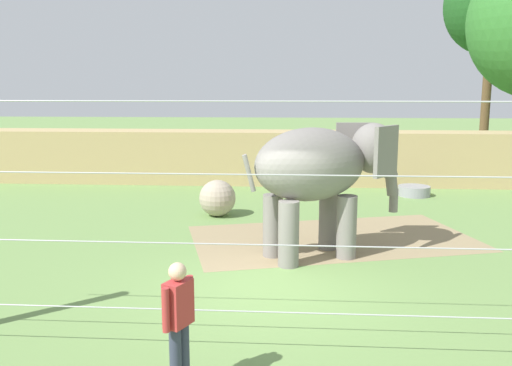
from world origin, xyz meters
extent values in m
plane|color=#6B8E4C|center=(0.00, 0.00, 0.00)|extent=(120.00, 120.00, 0.00)
cube|color=#937F5B|center=(1.40, 3.60, 0.00)|extent=(7.70, 5.55, 0.01)
cube|color=tan|center=(0.00, 11.61, 1.03)|extent=(36.00, 1.80, 2.06)
cylinder|color=gray|center=(1.22, 2.72, 0.70)|extent=(0.44, 0.44, 1.40)
cylinder|color=gray|center=(1.58, 2.04, 0.70)|extent=(0.44, 0.44, 1.40)
cylinder|color=gray|center=(-0.05, 2.06, 0.70)|extent=(0.44, 0.44, 1.40)
cylinder|color=gray|center=(0.30, 1.37, 0.70)|extent=(0.44, 0.44, 1.40)
ellipsoid|color=gray|center=(0.76, 2.05, 2.09)|extent=(2.96, 2.45, 1.61)
ellipsoid|color=gray|center=(2.21, 2.80, 2.37)|extent=(1.39, 1.44, 1.16)
cube|color=gray|center=(1.84, 3.29, 2.37)|extent=(0.91, 0.14, 1.10)
cube|color=gray|center=(2.40, 2.22, 2.37)|extent=(0.63, 0.78, 1.10)
cylinder|color=gray|center=(2.59, 3.00, 1.95)|extent=(0.58, 0.51, 0.63)
cylinder|color=gray|center=(2.70, 3.06, 1.51)|extent=(0.44, 0.40, 0.59)
cylinder|color=gray|center=(2.77, 3.10, 1.10)|extent=(0.28, 0.28, 0.55)
cylinder|color=gray|center=(-0.53, 1.37, 1.99)|extent=(0.32, 0.23, 0.80)
sphere|color=tan|center=(-1.82, 5.82, 0.54)|extent=(1.07, 1.07, 1.07)
cylinder|color=#B7B7BC|center=(0.00, -2.61, 0.67)|extent=(11.73, 0.02, 0.02)
cylinder|color=#B7B7BC|center=(0.00, -2.61, 1.63)|extent=(11.73, 0.02, 0.02)
cylinder|color=#B7B7BC|center=(0.00, -2.61, 2.59)|extent=(11.73, 0.02, 0.02)
cylinder|color=#B7B7BC|center=(0.00, -2.61, 3.55)|extent=(11.73, 0.02, 0.02)
cylinder|color=#33384C|center=(-1.02, -3.64, 0.44)|extent=(0.15, 0.15, 0.88)
cylinder|color=#33384C|center=(-0.95, -3.49, 0.44)|extent=(0.15, 0.15, 0.88)
cube|color=#B23333|center=(-0.99, -3.56, 1.16)|extent=(0.35, 0.42, 0.56)
sphere|color=beige|center=(-0.99, -3.56, 1.56)|extent=(0.22, 0.22, 0.22)
cylinder|color=#B23333|center=(-1.09, -3.78, 1.16)|extent=(0.12, 0.12, 0.54)
cylinder|color=#B23333|center=(-0.88, -3.35, 1.16)|extent=(0.12, 0.12, 0.54)
cube|color=black|center=(-0.95, -3.30, 0.94)|extent=(0.04, 0.07, 0.14)
cylinder|color=gray|center=(4.62, 9.30, 0.17)|extent=(1.10, 1.10, 0.35)
cylinder|color=#38607A|center=(4.62, 9.30, 0.32)|extent=(1.01, 1.01, 0.02)
cylinder|color=brown|center=(10.00, 18.56, 2.88)|extent=(0.44, 0.44, 5.75)
ellipsoid|color=#1E511E|center=(10.00, 18.56, 7.72)|extent=(4.62, 4.62, 4.85)
camera|label=1|loc=(0.38, -9.70, 3.73)|focal=38.17mm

